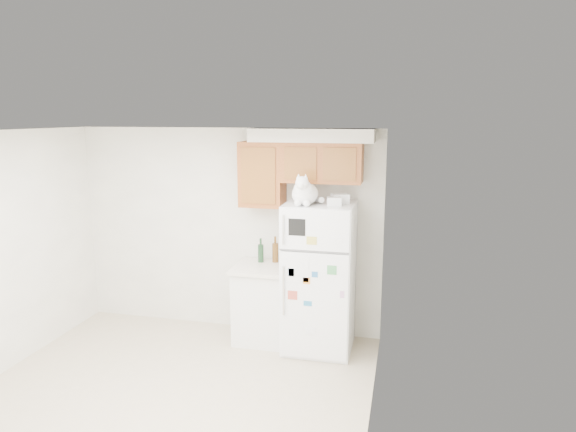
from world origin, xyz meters
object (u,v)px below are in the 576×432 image
(bottle_amber, at_px, (275,249))
(storage_box_back, at_px, (340,199))
(cat, at_px, (305,193))
(refrigerator, at_px, (319,277))
(base_counter, at_px, (263,303))
(storage_box_front, at_px, (334,201))
(bottle_green, at_px, (261,250))

(bottle_amber, bearing_deg, storage_box_back, -14.34)
(bottle_amber, bearing_deg, cat, -42.65)
(refrigerator, xyz_separation_m, base_counter, (-0.69, 0.07, -0.39))
(refrigerator, relative_size, storage_box_back, 9.44)
(storage_box_front, xyz_separation_m, bottle_green, (-0.92, 0.34, -0.68))
(bottle_green, bearing_deg, base_counter, -67.74)
(bottle_green, xyz_separation_m, bottle_amber, (0.17, 0.04, 0.01))
(base_counter, height_order, cat, cat)
(bottle_green, height_order, bottle_amber, bottle_amber)
(cat, xyz_separation_m, bottle_amber, (-0.43, 0.40, -0.76))
(base_counter, bearing_deg, bottle_amber, 56.75)
(storage_box_front, bearing_deg, storage_box_back, 65.37)
(refrigerator, height_order, storage_box_front, storage_box_front)
(storage_box_back, relative_size, bottle_amber, 0.57)
(refrigerator, distance_m, base_counter, 0.79)
(bottle_green, distance_m, bottle_amber, 0.17)
(cat, xyz_separation_m, bottle_green, (-0.60, 0.36, -0.77))
(refrigerator, bearing_deg, storage_box_front, -36.63)
(storage_box_back, relative_size, bottle_green, 0.62)
(storage_box_front, height_order, bottle_amber, storage_box_front)
(refrigerator, xyz_separation_m, bottle_green, (-0.75, 0.21, 0.21))
(refrigerator, xyz_separation_m, cat, (-0.14, -0.15, 0.98))
(cat, bearing_deg, storage_box_back, 28.73)
(bottle_green, bearing_deg, cat, -30.99)
(base_counter, relative_size, storage_box_front, 6.13)
(refrigerator, height_order, bottle_green, refrigerator)
(base_counter, height_order, bottle_green, bottle_green)
(storage_box_front, distance_m, bottle_green, 1.19)
(storage_box_front, bearing_deg, bottle_green, 148.84)
(cat, distance_m, bottle_amber, 0.96)
(base_counter, distance_m, bottle_green, 0.62)
(base_counter, distance_m, bottle_amber, 0.65)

